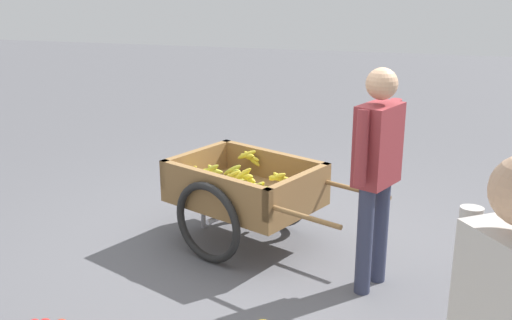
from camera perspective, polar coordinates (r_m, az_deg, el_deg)
ground_plane at (r=4.93m, az=0.69°, el=-8.66°), size 24.00×24.00×0.00m
fruit_cart at (r=4.96m, az=-1.03°, el=-2.97°), size 1.82×1.37×0.70m
vendor_person at (r=4.20m, az=11.04°, el=-0.16°), size 0.32×0.53×1.55m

